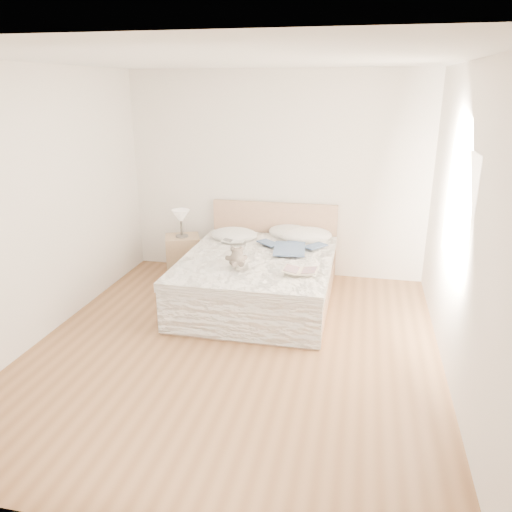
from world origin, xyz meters
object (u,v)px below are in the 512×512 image
object	(u,v)px
table_lamp	(181,218)
teddy_bear	(237,264)
bed	(259,277)
nightstand	(183,256)
photo_book	(234,241)
childrens_book	(300,271)

from	to	relation	value
table_lamp	teddy_bear	size ratio (longest dim) A/B	1.23
bed	nightstand	bearing A→B (deg)	152.49
table_lamp	teddy_bear	world-z (taller)	table_lamp
photo_book	childrens_book	world-z (taller)	childrens_book
bed	nightstand	distance (m)	1.35
nightstand	teddy_bear	bearing A→B (deg)	-47.24
bed	photo_book	distance (m)	0.62
bed	table_lamp	world-z (taller)	bed
bed	photo_book	world-z (taller)	bed
table_lamp	childrens_book	bearing A→B (deg)	-33.28
nightstand	photo_book	distance (m)	0.92
nightstand	photo_book	bearing A→B (deg)	-19.53
photo_book	table_lamp	bearing A→B (deg)	164.01
nightstand	photo_book	world-z (taller)	photo_book
table_lamp	photo_book	world-z (taller)	table_lamp
bed	childrens_book	xyz separation A→B (m)	(0.56, -0.55, 0.32)
bed	nightstand	world-z (taller)	bed
childrens_book	teddy_bear	distance (m)	0.70
nightstand	table_lamp	xyz separation A→B (m)	(0.01, -0.02, 0.55)
photo_book	bed	bearing A→B (deg)	-38.26
photo_book	childrens_book	size ratio (longest dim) A/B	0.76
table_lamp	photo_book	xyz separation A→B (m)	(0.79, -0.26, -0.20)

